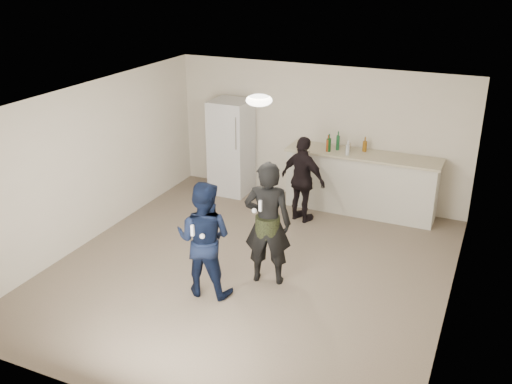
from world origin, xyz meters
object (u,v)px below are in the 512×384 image
at_px(shaker, 348,147).
at_px(spectator, 303,180).
at_px(man, 204,239).
at_px(woman, 268,223).
at_px(counter, 361,184).
at_px(fridge, 231,147).

xyz_separation_m(shaker, spectator, (-0.55, -0.76, -0.42)).
bearing_deg(man, shaker, -112.18).
bearing_deg(woman, man, 29.71).
height_order(shaker, woman, woman).
distance_m(counter, shaker, 0.70).
height_order(shaker, man, man).
distance_m(counter, man, 3.68).
distance_m(fridge, man, 3.62).
relative_size(fridge, woman, 1.01).
distance_m(counter, spectator, 1.14).
bearing_deg(woman, spectator, -96.87).
distance_m(fridge, spectator, 1.84).
bearing_deg(counter, fridge, -178.40).
relative_size(fridge, shaker, 10.59).
xyz_separation_m(woman, spectator, (-0.23, 2.08, -0.14)).
distance_m(fridge, shaker, 2.26).
relative_size(man, woman, 0.90).
height_order(fridge, shaker, fridge).
height_order(woman, spectator, woman).
distance_m(woman, spectator, 2.10).
bearing_deg(shaker, spectator, -125.87).
bearing_deg(fridge, man, -69.36).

